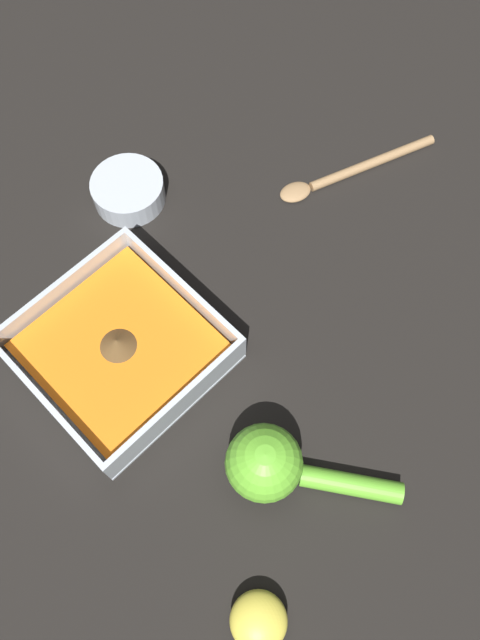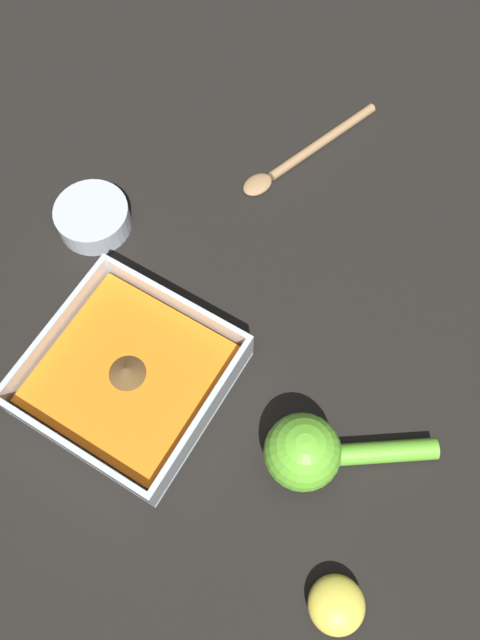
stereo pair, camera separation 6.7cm
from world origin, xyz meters
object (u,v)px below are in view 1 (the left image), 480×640
Objects in this scene: spice_bowl at (128,191)px; lemon_squeezer at (273,465)px; lemon_half at (259,621)px; square_dish at (121,350)px; wooden_spoon at (350,172)px.

lemon_squeezer reaches higher than spice_bowl.
lemon_squeezer is at bearing -51.01° from lemon_half.
spice_bowl is at bearing -26.82° from lemon_half.
square_dish reaches higher than lemon_half.
lemon_half is at bearing 51.60° from wooden_spoon.
square_dish is 0.30m from lemon_half.
wooden_spoon is at bearing -95.50° from lemon_squeezer.
lemon_half is 0.52m from wooden_spoon.
lemon_squeezer reaches higher than square_dish.
spice_bowl is 1.65× the size of lemon_half.
square_dish is at bearing -27.70° from lemon_squeezer.
lemon_half is at bearing 94.17° from lemon_squeezer.
wooden_spoon is at bearing -92.25° from square_dish.
square_dish is 0.91× the size of wooden_spoon.
spice_bowl is at bearing -17.75° from wooden_spoon.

